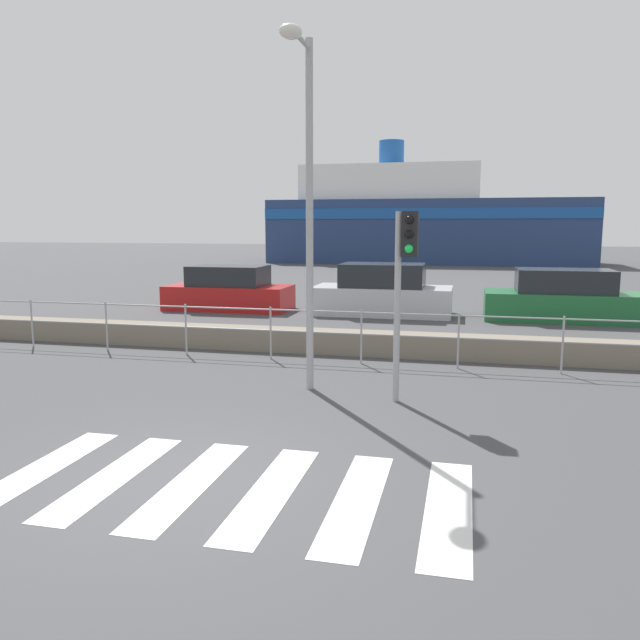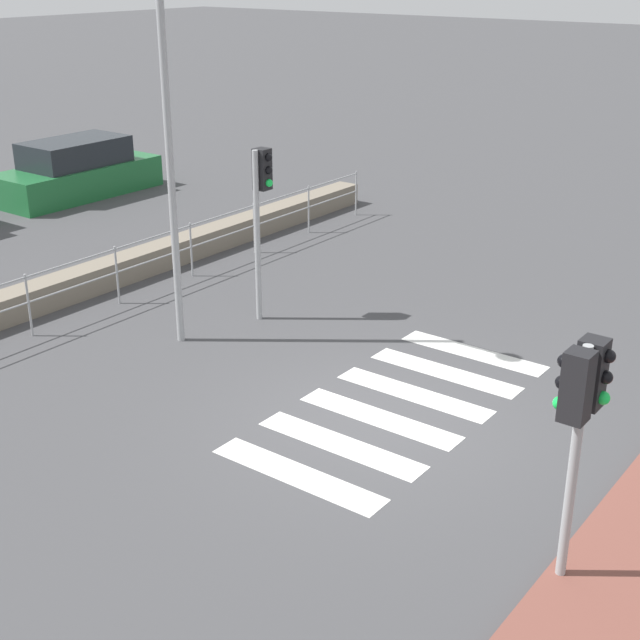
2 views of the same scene
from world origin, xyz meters
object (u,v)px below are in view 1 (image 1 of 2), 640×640
Objects in this scene: parked_car_red at (229,291)px; parked_car_green at (563,299)px; traffic_light_far at (405,264)px; parked_car_silver at (383,293)px; streetlamp at (305,174)px; ferry_boat at (420,222)px.

parked_car_green reaches higher than parked_car_red.
parked_car_silver is at bearing 99.48° from traffic_light_far.
traffic_light_far is 0.52× the size of streetlamp.
traffic_light_far is at bearing -80.52° from parked_car_silver.
traffic_light_far is 0.73× the size of parked_car_red.
parked_car_red is (-5.00, 9.29, -2.91)m from streetlamp.
streetlamp reaches higher than traffic_light_far.
parked_car_green is (6.19, -27.45, -2.33)m from ferry_boat.
parked_car_silver is (0.01, 9.29, -2.85)m from streetlamp.
traffic_light_far is 37.00m from ferry_boat.
parked_car_green is (3.64, 9.45, -1.52)m from traffic_light_far.
parked_car_red is (-6.59, 9.45, -1.54)m from traffic_light_far.
traffic_light_far is at bearing -5.71° from streetlamp.
streetlamp is 1.40× the size of parked_car_red.
streetlamp is 36.76m from ferry_boat.
streetlamp is 9.72m from parked_car_silver.
traffic_light_far is 0.67× the size of parked_car_green.
parked_car_green is (10.23, 0.00, 0.02)m from parked_car_red.
streetlamp reaches higher than parked_car_green.
parked_car_red is 0.91× the size of parked_car_green.
parked_car_silver is (0.98, -27.45, -2.29)m from ferry_boat.
ferry_boat is at bearing 91.50° from streetlamp.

